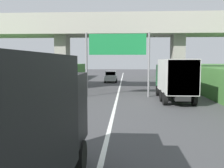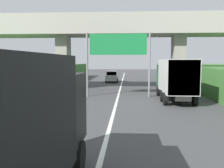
# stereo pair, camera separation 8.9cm
# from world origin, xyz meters

# --- Properties ---
(lane_centre_stripe) EXTENTS (0.20, 91.43, 0.01)m
(lane_centre_stripe) POSITION_xyz_m (0.00, 25.71, 0.00)
(lane_centre_stripe) COLOR white
(lane_centre_stripe) RESTS_ON ground
(overpass_bridge) EXTENTS (40.00, 4.80, 8.36)m
(overpass_bridge) POSITION_xyz_m (0.00, 32.14, 6.37)
(overpass_bridge) COLOR #9E998E
(overpass_bridge) RESTS_ON ground
(overhead_highway_sign) EXTENTS (5.88, 0.18, 5.86)m
(overhead_highway_sign) POSITION_xyz_m (0.00, 26.41, 4.37)
(overhead_highway_sign) COLOR slate
(overhead_highway_sign) RESTS_ON ground
(truck_green) EXTENTS (2.44, 7.30, 3.44)m
(truck_green) POSITION_xyz_m (4.79, 24.50, 1.93)
(truck_green) COLOR black
(truck_green) RESTS_ON ground
(car_silver) EXTENTS (1.86, 4.10, 1.72)m
(car_silver) POSITION_xyz_m (-1.56, 41.94, 0.86)
(car_silver) COLOR #B2B5B7
(car_silver) RESTS_ON ground
(construction_barrel_3) EXTENTS (0.57, 0.57, 0.90)m
(construction_barrel_3) POSITION_xyz_m (-6.68, 20.10, 0.46)
(construction_barrel_3) COLOR orange
(construction_barrel_3) RESTS_ON ground
(construction_barrel_4) EXTENTS (0.57, 0.57, 0.90)m
(construction_barrel_4) POSITION_xyz_m (-6.50, 24.02, 0.46)
(construction_barrel_4) COLOR orange
(construction_barrel_4) RESTS_ON ground
(construction_barrel_5) EXTENTS (0.57, 0.57, 0.90)m
(construction_barrel_5) POSITION_xyz_m (-6.53, 27.94, 0.46)
(construction_barrel_5) COLOR orange
(construction_barrel_5) RESTS_ON ground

